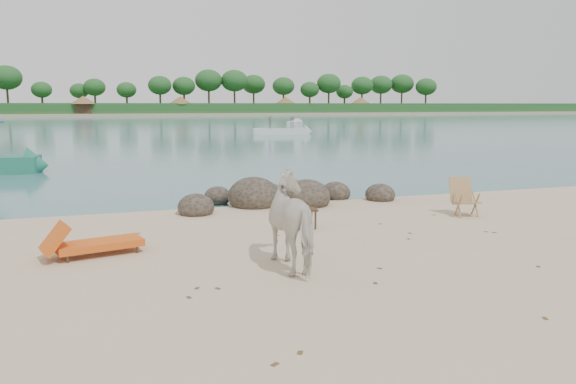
# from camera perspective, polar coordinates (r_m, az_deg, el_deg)

# --- Properties ---
(water) EXTENTS (400.00, 400.00, 0.00)m
(water) POSITION_cam_1_polar(r_m,az_deg,el_deg) (98.79, -16.20, 6.93)
(water) COLOR #37636F
(water) RESTS_ON ground
(far_shore) EXTENTS (420.00, 90.00, 1.40)m
(far_shore) POSITION_cam_1_polar(r_m,az_deg,el_deg) (178.73, -17.36, 7.59)
(far_shore) COLOR tan
(far_shore) RESTS_ON ground
(far_scenery) EXTENTS (420.00, 18.00, 9.50)m
(far_scenery) POSITION_cam_1_polar(r_m,az_deg,el_deg) (145.42, -17.08, 8.64)
(far_scenery) COLOR #1E4C1E
(far_scenery) RESTS_ON ground
(boulders) EXTENTS (6.28, 2.82, 1.06)m
(boulders) POSITION_cam_1_polar(r_m,az_deg,el_deg) (15.52, -0.93, -0.59)
(boulders) COLOR #2A251C
(boulders) RESTS_ON ground
(cow) EXTENTS (0.98, 1.93, 1.59)m
(cow) POSITION_cam_1_polar(r_m,az_deg,el_deg) (9.44, 1.03, -3.12)
(cow) COLOR beige
(cow) RESTS_ON ground
(side_table) EXTENTS (0.56, 0.37, 0.44)m
(side_table) POSITION_cam_1_polar(r_m,az_deg,el_deg) (12.43, 1.64, -2.89)
(side_table) COLOR black
(side_table) RESTS_ON ground
(lounge_chair) EXTENTS (2.00, 1.10, 0.57)m
(lounge_chair) POSITION_cam_1_polar(r_m,az_deg,el_deg) (10.87, -18.62, -4.74)
(lounge_chair) COLOR orange
(lounge_chair) RESTS_ON ground
(deck_chair) EXTENTS (0.74, 0.78, 0.94)m
(deck_chair) POSITION_cam_1_polar(r_m,az_deg,el_deg) (14.49, 17.74, -0.63)
(deck_chair) COLOR tan
(deck_chair) RESTS_ON ground
(boat_mid) EXTENTS (6.09, 2.29, 2.90)m
(boat_mid) POSITION_cam_1_polar(r_m,az_deg,el_deg) (53.54, -0.71, 7.48)
(boat_mid) COLOR silver
(boat_mid) RESTS_ON water
(boat_far) EXTENTS (4.18, 6.34, 0.74)m
(boat_far) POSITION_cam_1_polar(r_m,az_deg,el_deg) (75.13, 0.72, 7.06)
(boat_far) COLOR silver
(boat_far) RESTS_ON water
(dead_leaves) EXTENTS (7.39, 6.91, 0.00)m
(dead_leaves) POSITION_cam_1_polar(r_m,az_deg,el_deg) (10.18, 7.62, -6.89)
(dead_leaves) COLOR brown
(dead_leaves) RESTS_ON ground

